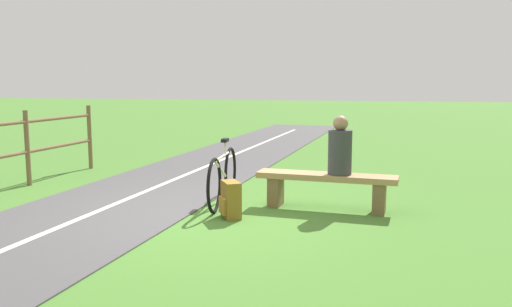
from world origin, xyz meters
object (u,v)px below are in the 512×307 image
Objects in this scene: bench at (326,184)px; bicycle at (223,177)px; person_seated at (340,149)px; backpack at (230,200)px.

bicycle reaches higher than bench.
bicycle is at bearing 3.87° from person_seated.
backpack is at bearing 19.06° from bicycle.
bicycle reaches higher than backpack.
bench is 1.47m from bicycle.
bicycle is (1.47, -0.02, 0.05)m from bench.
person_seated is 1.67× the size of backpack.
backpack is at bearing 32.65° from person_seated.
bicycle is 3.86× the size of backpack.
bench is at bearing 85.17° from bicycle.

